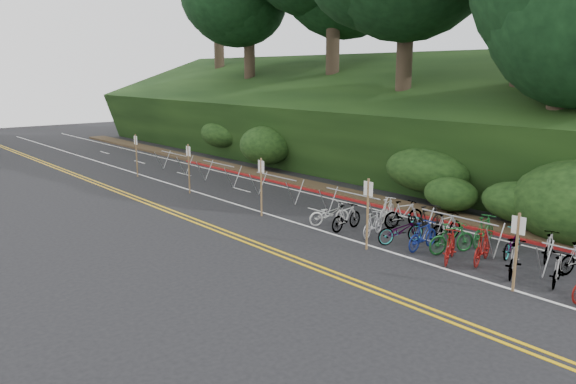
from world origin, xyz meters
name	(u,v)px	position (x,y,z in m)	size (l,w,h in m)	color
ground	(488,297)	(0.00, 0.00, 0.00)	(120.00, 120.00, 0.00)	black
road_markings	(275,220)	(0.63, 10.10, 0.00)	(7.47, 80.00, 0.01)	gold
red_curb	(331,195)	(5.70, 12.00, 0.05)	(0.25, 28.00, 0.10)	maroon
embankment	(336,125)	(12.96, 19.04, 2.57)	(14.30, 48.14, 9.11)	black
bike_racks_rest	(276,182)	(3.00, 13.00, 0.85)	(1.14, 23.00, 1.17)	#97999C
signpost_near	(517,247)	(0.92, -0.21, 1.30)	(0.08, 0.40, 2.26)	brown
signposts_rest	(222,174)	(0.60, 14.00, 1.43)	(0.08, 18.40, 2.50)	brown
bike_front	(450,246)	(1.67, 2.38, 0.52)	(1.73, 0.49, 1.04)	maroon
bike_valet	(466,238)	(2.90, 2.58, 0.50)	(3.41, 13.04, 1.09)	black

